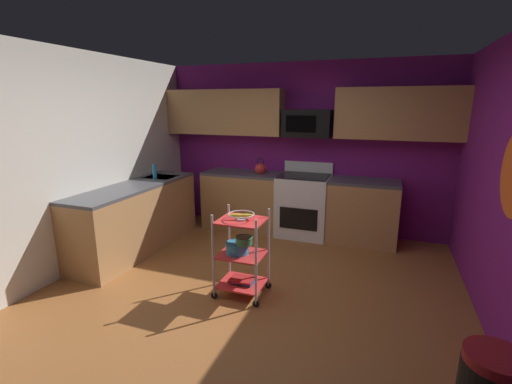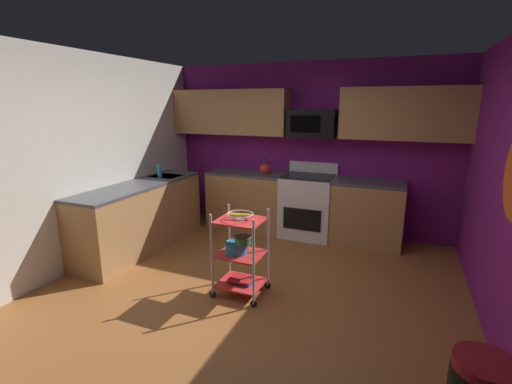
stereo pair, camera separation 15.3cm
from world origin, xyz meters
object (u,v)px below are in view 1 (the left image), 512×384
Objects in this scene: microwave at (308,123)px; rolling_cart at (242,254)px; dish_soap_bottle at (155,172)px; mixing_bowl_large at (237,248)px; fruit_bowl at (241,215)px; oven_range at (303,205)px; mixing_bowl_small at (244,240)px; book_stack at (242,280)px; kettle at (261,169)px.

microwave is 2.45m from rolling_cart.
rolling_cart is at bearing -31.21° from dish_soap_bottle.
mixing_bowl_large is at bearing -31.89° from dish_soap_bottle.
dish_soap_bottle reaches higher than fruit_bowl.
mixing_bowl_small is (-0.17, -2.01, 0.14)m from oven_range.
dish_soap_bottle is at bearing 148.83° from mixing_bowl_small.
book_stack is 2.29m from dish_soap_bottle.
oven_range is at bearing 84.04° from book_stack.
book_stack is (-0.03, 0.02, -0.46)m from mixing_bowl_small.
mixing_bowl_small is (0.03, -0.02, -0.26)m from fruit_bowl.
fruit_bowl is 1.08× the size of mixing_bowl_large.
mixing_bowl_small is at bearing -28.66° from rolling_cart.
dish_soap_bottle reaches higher than oven_range.
dish_soap_bottle is at bearing 148.79° from fruit_bowl.
kettle reaches higher than book_stack.
rolling_cart is at bearing -95.96° from oven_range.
book_stack is 2.21m from kettle.
mixing_bowl_small is at bearing -31.17° from dish_soap_bottle.
kettle is at bearing 104.66° from mixing_bowl_small.
rolling_cart is 4.57× the size of dish_soap_bottle.
rolling_cart is 5.03× the size of mixing_bowl_small.
kettle reaches higher than rolling_cart.
dish_soap_bottle reaches higher than mixing_bowl_small.
mixing_bowl_large is at bearing 180.00° from fruit_bowl.
kettle reaches higher than mixing_bowl_small.
microwave reaches higher than book_stack.
rolling_cart is at bearing 45.00° from book_stack.
kettle is (-0.70, -0.00, 0.52)m from oven_range.
fruit_bowl is (-0.00, -0.00, 0.42)m from rolling_cart.
rolling_cart is 0.17m from mixing_bowl_small.
mixing_bowl_small is 2.20m from dish_soap_bottle.
oven_range is at bearing 82.69° from mixing_bowl_large.
fruit_bowl is 0.26m from mixing_bowl_small.
kettle is at bearing 103.88° from rolling_cart.
dish_soap_bottle reaches higher than rolling_cart.
fruit_bowl is at bearing 0.00° from mixing_bowl_large.
rolling_cart is 3.36× the size of fruit_bowl.
mixing_bowl_small is (0.03, -0.02, 0.17)m from rolling_cart.
oven_range reaches higher than fruit_bowl.
mixing_bowl_small is at bearing -12.85° from mixing_bowl_large.
microwave is 2.26m from fruit_bowl.
mixing_bowl_small reaches higher than mixing_bowl_large.
mixing_bowl_small is at bearing -28.66° from fruit_bowl.
microwave is at bearing 90.26° from oven_range.
book_stack is at bearing -31.21° from dish_soap_bottle.
rolling_cart is (-0.21, -1.99, -0.03)m from oven_range.
fruit_bowl is 1.02× the size of book_stack.
book_stack is at bearing -95.65° from microwave.
fruit_bowl is 2.05m from kettle.
dish_soap_bottle is at bearing 148.79° from rolling_cart.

